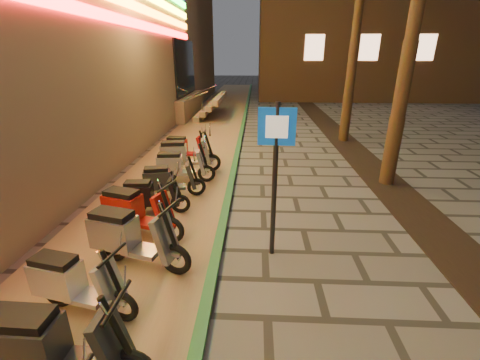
# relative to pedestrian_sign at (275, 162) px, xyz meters

# --- Properties ---
(parking_strip) EXTENTS (3.40, 60.00, 0.01)m
(parking_strip) POSITION_rel_pedestrian_sign_xyz_m (-2.72, 6.73, -1.80)
(parking_strip) COLOR #8C7251
(parking_strip) RESTS_ON ground
(green_curb) EXTENTS (0.18, 60.00, 0.10)m
(green_curb) POSITION_rel_pedestrian_sign_xyz_m (-1.02, 6.73, -1.76)
(green_curb) COLOR #256334
(green_curb) RESTS_ON ground
(planting_strip) EXTENTS (1.20, 40.00, 0.02)m
(planting_strip) POSITION_rel_pedestrian_sign_xyz_m (3.48, 1.73, -1.80)
(planting_strip) COLOR black
(planting_strip) RESTS_ON ground
(pedestrian_sign) EXTENTS (0.61, 0.11, 2.79)m
(pedestrian_sign) POSITION_rel_pedestrian_sign_xyz_m (0.00, 0.00, 0.00)
(pedestrian_sign) COLOR black
(pedestrian_sign) RESTS_ON ground
(scooter_4) EXTENTS (1.78, 0.62, 1.26)m
(scooter_4) POSITION_rel_pedestrian_sign_xyz_m (-2.50, -2.68, -1.26)
(scooter_4) COLOR black
(scooter_4) RESTS_ON ground
(scooter_5) EXTENTS (1.60, 0.74, 1.13)m
(scooter_5) POSITION_rel_pedestrian_sign_xyz_m (-2.88, -1.59, -1.32)
(scooter_5) COLOR black
(scooter_5) RESTS_ON ground
(scooter_6) EXTENTS (1.85, 0.91, 1.31)m
(scooter_6) POSITION_rel_pedestrian_sign_xyz_m (-2.49, -0.47, -1.24)
(scooter_6) COLOR black
(scooter_6) RESTS_ON ground
(scooter_7) EXTENTS (1.75, 0.91, 1.24)m
(scooter_7) POSITION_rel_pedestrian_sign_xyz_m (-2.75, 0.54, -1.27)
(scooter_7) COLOR black
(scooter_7) RESTS_ON ground
(scooter_8) EXTENTS (1.50, 0.55, 1.05)m
(scooter_8) POSITION_rel_pedestrian_sign_xyz_m (-2.77, 1.50, -1.35)
(scooter_8) COLOR black
(scooter_8) RESTS_ON ground
(scooter_9) EXTENTS (1.57, 0.73, 1.10)m
(scooter_9) POSITION_rel_pedestrian_sign_xyz_m (-2.59, 2.41, -1.33)
(scooter_9) COLOR black
(scooter_9) RESTS_ON ground
(scooter_10) EXTENTS (1.66, 0.61, 1.17)m
(scooter_10) POSITION_rel_pedestrian_sign_xyz_m (-2.53, 3.49, -1.30)
(scooter_10) COLOR black
(scooter_10) RESTS_ON ground
(scooter_11) EXTENTS (1.87, 0.75, 1.31)m
(scooter_11) POSITION_rel_pedestrian_sign_xyz_m (-2.59, 4.36, -1.24)
(scooter_11) COLOR black
(scooter_11) RESTS_ON ground
(scooter_12) EXTENTS (1.60, 0.59, 1.12)m
(scooter_12) POSITION_rel_pedestrian_sign_xyz_m (-2.81, 5.46, -1.32)
(scooter_12) COLOR black
(scooter_12) RESTS_ON ground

